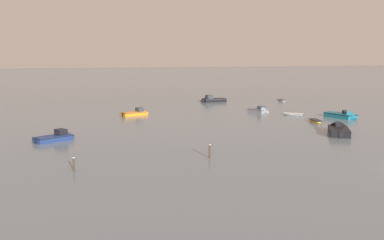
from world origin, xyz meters
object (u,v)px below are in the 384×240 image
(motorboat_moored_5, at_px, (210,100))
(motorboat_moored_8, at_px, (261,111))
(motorboat_moored_0, at_px, (338,131))
(motorboat_moored_2, at_px, (345,117))
(rowboat_moored_2, at_px, (293,115))
(rowboat_moored_3, at_px, (282,101))
(mooring_post_left, at_px, (74,164))
(motorboat_moored_4, at_px, (138,113))
(rowboat_moored_1, at_px, (315,121))
(motorboat_moored_6, at_px, (59,138))
(mooring_post_near, at_px, (210,151))

(motorboat_moored_5, xyz_separation_m, motorboat_moored_8, (0.33, -20.05, -0.08))
(motorboat_moored_0, distance_m, motorboat_moored_8, 21.97)
(motorboat_moored_5, bearing_deg, motorboat_moored_8, 89.41)
(motorboat_moored_5, bearing_deg, motorboat_moored_2, 103.79)
(rowboat_moored_2, distance_m, rowboat_moored_3, 23.98)
(rowboat_moored_2, distance_m, mooring_post_left, 44.78)
(motorboat_moored_5, distance_m, motorboat_moored_8, 20.05)
(motorboat_moored_2, height_order, rowboat_moored_3, motorboat_moored_2)
(motorboat_moored_4, xyz_separation_m, rowboat_moored_2, (23.44, -10.03, -0.14))
(rowboat_moored_1, bearing_deg, mooring_post_left, -50.06)
(motorboat_moored_5, relative_size, motorboat_moored_6, 1.15)
(motorboat_moored_6, xyz_separation_m, rowboat_moored_3, (49.66, 29.12, -0.14))
(motorboat_moored_4, distance_m, motorboat_moored_5, 25.27)
(rowboat_moored_1, height_order, mooring_post_near, mooring_post_near)
(motorboat_moored_6, bearing_deg, rowboat_moored_3, 5.37)
(motorboat_moored_5, height_order, mooring_post_left, motorboat_moored_5)
(rowboat_moored_1, relative_size, mooring_post_left, 2.59)
(motorboat_moored_6, xyz_separation_m, mooring_post_near, (12.18, -14.92, 0.37))
(motorboat_moored_0, relative_size, mooring_post_left, 4.79)
(motorboat_moored_8, bearing_deg, motorboat_moored_0, -14.33)
(motorboat_moored_5, xyz_separation_m, rowboat_moored_2, (3.33, -25.32, -0.20))
(rowboat_moored_1, bearing_deg, motorboat_moored_8, -156.74)
(rowboat_moored_2, xyz_separation_m, mooring_post_near, (-25.73, -23.13, 0.51))
(mooring_post_near, bearing_deg, motorboat_moored_2, 28.71)
(motorboat_moored_8, relative_size, mooring_post_left, 3.42)
(motorboat_moored_8, bearing_deg, motorboat_moored_6, -78.10)
(motorboat_moored_6, relative_size, mooring_post_left, 3.82)
(motorboat_moored_0, relative_size, rowboat_moored_3, 1.85)
(rowboat_moored_2, bearing_deg, mooring_post_left, 83.61)
(mooring_post_near, height_order, mooring_post_left, mooring_post_near)
(motorboat_moored_0, height_order, motorboat_moored_6, motorboat_moored_0)
(motorboat_moored_0, height_order, motorboat_moored_2, motorboat_moored_0)
(rowboat_moored_2, distance_m, mooring_post_near, 34.60)
(mooring_post_near, bearing_deg, motorboat_moored_8, 51.33)
(motorboat_moored_5, xyz_separation_m, mooring_post_near, (-22.40, -48.44, 0.31))
(motorboat_moored_5, distance_m, rowboat_moored_1, 33.15)
(rowboat_moored_1, distance_m, rowboat_moored_3, 31.63)
(rowboat_moored_2, relative_size, mooring_post_near, 2.18)
(motorboat_moored_0, distance_m, mooring_post_left, 33.96)
(rowboat_moored_3, bearing_deg, motorboat_moored_8, 149.61)
(motorboat_moored_2, distance_m, motorboat_moored_5, 32.62)
(motorboat_moored_4, height_order, mooring_post_near, mooring_post_near)
(mooring_post_left, bearing_deg, rowboat_moored_1, 22.90)
(motorboat_moored_0, bearing_deg, motorboat_moored_2, -8.82)
(mooring_post_left, bearing_deg, motorboat_moored_2, 21.48)
(motorboat_moored_4, xyz_separation_m, mooring_post_left, (-14.81, -33.31, 0.32))
(motorboat_moored_4, bearing_deg, motorboat_moored_0, -67.90)
(rowboat_moored_3, distance_m, mooring_post_near, 57.83)
(motorboat_moored_0, relative_size, rowboat_moored_2, 1.99)
(motorboat_moored_8, xyz_separation_m, mooring_post_left, (-35.26, -28.55, 0.34))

